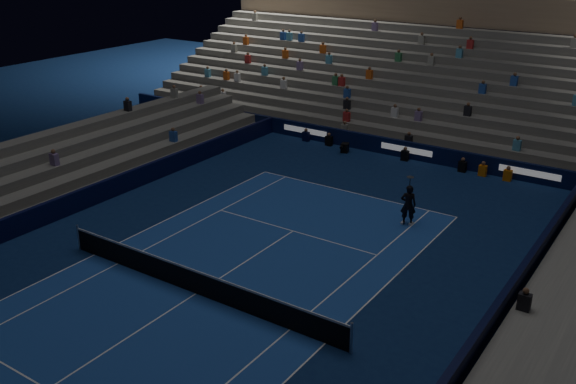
# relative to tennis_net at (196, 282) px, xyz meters

# --- Properties ---
(ground) EXTENTS (90.00, 90.00, 0.00)m
(ground) POSITION_rel_tennis_net_xyz_m (0.00, 0.00, -0.50)
(ground) COLOR #0C1F4A
(ground) RESTS_ON ground
(court_surface) EXTENTS (10.97, 23.77, 0.01)m
(court_surface) POSITION_rel_tennis_net_xyz_m (0.00, 0.00, -0.50)
(court_surface) COLOR #1A4093
(court_surface) RESTS_ON ground
(sponsor_barrier_far) EXTENTS (44.00, 0.25, 1.00)m
(sponsor_barrier_far) POSITION_rel_tennis_net_xyz_m (0.00, 18.50, -0.00)
(sponsor_barrier_far) COLOR #081033
(sponsor_barrier_far) RESTS_ON ground
(sponsor_barrier_east) EXTENTS (0.25, 37.00, 1.00)m
(sponsor_barrier_east) POSITION_rel_tennis_net_xyz_m (9.70, 0.00, -0.00)
(sponsor_barrier_east) COLOR black
(sponsor_barrier_east) RESTS_ON ground
(sponsor_barrier_west) EXTENTS (0.25, 37.00, 1.00)m
(sponsor_barrier_west) POSITION_rel_tennis_net_xyz_m (-9.70, 0.00, -0.00)
(sponsor_barrier_west) COLOR black
(sponsor_barrier_west) RESTS_ON ground
(grandstand_main) EXTENTS (44.00, 15.20, 11.20)m
(grandstand_main) POSITION_rel_tennis_net_xyz_m (0.00, 27.90, 2.87)
(grandstand_main) COLOR #60605C
(grandstand_main) RESTS_ON ground
(tennis_net) EXTENTS (12.90, 0.10, 1.10)m
(tennis_net) POSITION_rel_tennis_net_xyz_m (0.00, 0.00, 0.00)
(tennis_net) COLOR #B2B2B7
(tennis_net) RESTS_ON ground
(tennis_player) EXTENTS (0.81, 0.68, 1.89)m
(tennis_player) POSITION_rel_tennis_net_xyz_m (3.86, 9.90, 0.44)
(tennis_player) COLOR black
(tennis_player) RESTS_ON ground
(broadcast_camera) EXTENTS (0.54, 0.93, 0.56)m
(broadcast_camera) POSITION_rel_tennis_net_xyz_m (-3.54, 17.37, -0.21)
(broadcast_camera) COLOR black
(broadcast_camera) RESTS_ON ground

